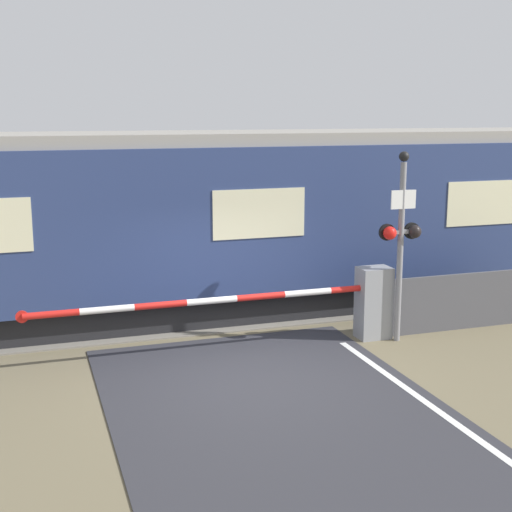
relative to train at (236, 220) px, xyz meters
The scene contains 6 objects.
ground_plane 4.42m from the train, 103.79° to the right, with size 80.00×80.00×0.00m, color #6B6047.
track_bed 2.12m from the train, behind, with size 36.00×3.20×0.13m.
train is the anchor object (origin of this frame).
crossing_barrier 3.22m from the train, 63.97° to the right, with size 6.59×0.44×1.34m.
signal_post 3.71m from the train, 53.60° to the right, with size 0.80×0.26×3.46m.
roadside_fence 4.66m from the train, 38.07° to the right, with size 3.51×0.06×1.10m.
Camera 1 is at (-3.26, -10.25, 4.16)m, focal length 50.00 mm.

